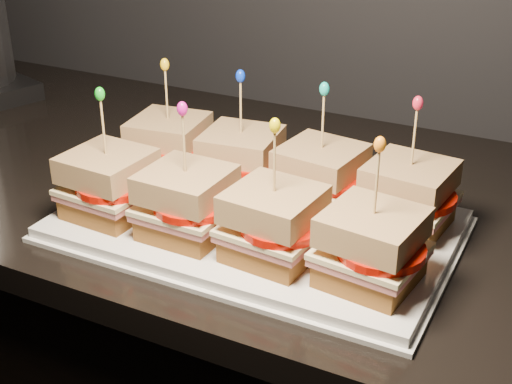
% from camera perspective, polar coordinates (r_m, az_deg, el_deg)
% --- Properties ---
extents(granite_slab, '(2.56, 0.66, 0.04)m').
position_cam_1_polar(granite_slab, '(1.04, -2.47, 0.40)').
color(granite_slab, black).
rests_on(granite_slab, cabinet).
extents(platter, '(0.47, 0.29, 0.02)m').
position_cam_1_polar(platter, '(0.88, 0.00, -2.69)').
color(platter, white).
rests_on(platter, granite_slab).
extents(platter_rim, '(0.48, 0.30, 0.01)m').
position_cam_1_polar(platter_rim, '(0.88, 0.00, -3.03)').
color(platter_rim, white).
rests_on(platter_rim, granite_slab).
extents(sandwich_0_bread_bot, '(0.10, 0.10, 0.03)m').
position_cam_1_polar(sandwich_0_bread_bot, '(1.00, -6.86, 2.21)').
color(sandwich_0_bread_bot, brown).
rests_on(sandwich_0_bread_bot, platter).
extents(sandwich_0_ham, '(0.11, 0.11, 0.01)m').
position_cam_1_polar(sandwich_0_ham, '(0.99, -6.91, 3.10)').
color(sandwich_0_ham, '#B05B56').
rests_on(sandwich_0_ham, sandwich_0_bread_bot).
extents(sandwich_0_cheese, '(0.11, 0.11, 0.01)m').
position_cam_1_polar(sandwich_0_cheese, '(0.99, -6.93, 3.47)').
color(sandwich_0_cheese, beige).
rests_on(sandwich_0_cheese, sandwich_0_ham).
extents(sandwich_0_tomato, '(0.09, 0.09, 0.01)m').
position_cam_1_polar(sandwich_0_tomato, '(0.98, -6.55, 3.63)').
color(sandwich_0_tomato, red).
rests_on(sandwich_0_tomato, sandwich_0_cheese).
extents(sandwich_0_bread_top, '(0.10, 0.10, 0.03)m').
position_cam_1_polar(sandwich_0_bread_top, '(0.98, -7.02, 4.97)').
color(sandwich_0_bread_top, brown).
rests_on(sandwich_0_bread_top, sandwich_0_tomato).
extents(sandwich_0_pick, '(0.00, 0.00, 0.09)m').
position_cam_1_polar(sandwich_0_pick, '(0.96, -7.17, 7.52)').
color(sandwich_0_pick, tan).
rests_on(sandwich_0_pick, sandwich_0_bread_top).
extents(sandwich_0_frill, '(0.01, 0.01, 0.02)m').
position_cam_1_polar(sandwich_0_frill, '(0.95, -7.32, 10.08)').
color(sandwich_0_frill, yellow).
rests_on(sandwich_0_frill, sandwich_0_pick).
extents(sandwich_1_bread_bot, '(0.10, 0.10, 0.03)m').
position_cam_1_polar(sandwich_1_bread_bot, '(0.95, -1.17, 0.98)').
color(sandwich_1_bread_bot, brown).
rests_on(sandwich_1_bread_bot, platter).
extents(sandwich_1_ham, '(0.11, 0.11, 0.01)m').
position_cam_1_polar(sandwich_1_ham, '(0.94, -1.18, 1.90)').
color(sandwich_1_ham, '#B05B56').
rests_on(sandwich_1_ham, sandwich_1_bread_bot).
extents(sandwich_1_cheese, '(0.11, 0.11, 0.01)m').
position_cam_1_polar(sandwich_1_cheese, '(0.94, -1.19, 2.29)').
color(sandwich_1_cheese, beige).
rests_on(sandwich_1_cheese, sandwich_1_ham).
extents(sandwich_1_tomato, '(0.09, 0.09, 0.01)m').
position_cam_1_polar(sandwich_1_tomato, '(0.92, -0.71, 2.44)').
color(sandwich_1_tomato, red).
rests_on(sandwich_1_tomato, sandwich_1_cheese).
extents(sandwich_1_bread_top, '(0.10, 0.10, 0.03)m').
position_cam_1_polar(sandwich_1_bread_top, '(0.93, -1.20, 3.87)').
color(sandwich_1_bread_top, brown).
rests_on(sandwich_1_bread_top, sandwich_1_tomato).
extents(sandwich_1_pick, '(0.00, 0.00, 0.09)m').
position_cam_1_polar(sandwich_1_pick, '(0.91, -1.23, 6.55)').
color(sandwich_1_pick, tan).
rests_on(sandwich_1_pick, sandwich_1_bread_top).
extents(sandwich_1_frill, '(0.01, 0.01, 0.02)m').
position_cam_1_polar(sandwich_1_frill, '(0.89, -1.26, 9.26)').
color(sandwich_1_frill, '#0730DE').
rests_on(sandwich_1_frill, sandwich_1_pick).
extents(sandwich_2_bread_bot, '(0.10, 0.10, 0.03)m').
position_cam_1_polar(sandwich_2_bread_bot, '(0.90, 5.10, -0.40)').
color(sandwich_2_bread_bot, brown).
rests_on(sandwich_2_bread_bot, platter).
extents(sandwich_2_ham, '(0.11, 0.11, 0.01)m').
position_cam_1_polar(sandwich_2_ham, '(0.90, 5.15, 0.55)').
color(sandwich_2_ham, '#B05B56').
rests_on(sandwich_2_ham, sandwich_2_bread_bot).
extents(sandwich_2_cheese, '(0.11, 0.11, 0.01)m').
position_cam_1_polar(sandwich_2_cheese, '(0.89, 5.16, 0.96)').
color(sandwich_2_cheese, beige).
rests_on(sandwich_2_cheese, sandwich_2_ham).
extents(sandwich_2_tomato, '(0.09, 0.09, 0.01)m').
position_cam_1_polar(sandwich_2_tomato, '(0.88, 5.76, 1.10)').
color(sandwich_2_tomato, red).
rests_on(sandwich_2_tomato, sandwich_2_cheese).
extents(sandwich_2_bread_top, '(0.10, 0.10, 0.03)m').
position_cam_1_polar(sandwich_2_bread_top, '(0.88, 5.24, 2.60)').
color(sandwich_2_bread_top, brown).
rests_on(sandwich_2_bread_top, sandwich_2_tomato).
extents(sandwich_2_pick, '(0.00, 0.00, 0.09)m').
position_cam_1_polar(sandwich_2_pick, '(0.86, 5.36, 5.38)').
color(sandwich_2_pick, tan).
rests_on(sandwich_2_pick, sandwich_2_bread_top).
extents(sandwich_2_frill, '(0.01, 0.01, 0.02)m').
position_cam_1_polar(sandwich_2_frill, '(0.85, 5.49, 8.22)').
color(sandwich_2_frill, '#12B5A9').
rests_on(sandwich_2_frill, sandwich_2_pick).
extents(sandwich_3_bread_bot, '(0.10, 0.10, 0.03)m').
position_cam_1_polar(sandwich_3_bread_bot, '(0.87, 11.90, -1.89)').
color(sandwich_3_bread_bot, brown).
rests_on(sandwich_3_bread_bot, platter).
extents(sandwich_3_ham, '(0.11, 0.11, 0.01)m').
position_cam_1_polar(sandwich_3_ham, '(0.87, 12.00, -0.91)').
color(sandwich_3_ham, '#B05B56').
rests_on(sandwich_3_ham, sandwich_3_bread_bot).
extents(sandwich_3_cheese, '(0.11, 0.11, 0.01)m').
position_cam_1_polar(sandwich_3_cheese, '(0.86, 12.05, -0.50)').
color(sandwich_3_cheese, beige).
rests_on(sandwich_3_cheese, sandwich_3_ham).
extents(sandwich_3_tomato, '(0.09, 0.09, 0.01)m').
position_cam_1_polar(sandwich_3_tomato, '(0.85, 12.75, -0.38)').
color(sandwich_3_tomato, red).
rests_on(sandwich_3_tomato, sandwich_3_cheese).
extents(sandwich_3_bread_top, '(0.10, 0.10, 0.03)m').
position_cam_1_polar(sandwich_3_bread_top, '(0.85, 12.22, 1.18)').
color(sandwich_3_bread_top, brown).
rests_on(sandwich_3_bread_top, sandwich_3_tomato).
extents(sandwich_3_pick, '(0.00, 0.00, 0.09)m').
position_cam_1_polar(sandwich_3_pick, '(0.83, 12.52, 4.04)').
color(sandwich_3_pick, tan).
rests_on(sandwich_3_pick, sandwich_3_bread_top).
extents(sandwich_3_frill, '(0.01, 0.01, 0.02)m').
position_cam_1_polar(sandwich_3_frill, '(0.82, 12.82, 6.95)').
color(sandwich_3_frill, red).
rests_on(sandwich_3_frill, sandwich_3_pick).
extents(sandwich_4_bread_bot, '(0.10, 0.10, 0.03)m').
position_cam_1_polar(sandwich_4_bread_bot, '(0.90, -11.53, -0.93)').
color(sandwich_4_bread_bot, brown).
rests_on(sandwich_4_bread_bot, platter).
extents(sandwich_4_ham, '(0.11, 0.10, 0.01)m').
position_cam_1_polar(sandwich_4_ham, '(0.89, -11.62, 0.02)').
color(sandwich_4_ham, '#B05B56').
rests_on(sandwich_4_ham, sandwich_4_bread_bot).
extents(sandwich_4_cheese, '(0.11, 0.10, 0.01)m').
position_cam_1_polar(sandwich_4_cheese, '(0.89, -11.66, 0.42)').
color(sandwich_4_cheese, beige).
rests_on(sandwich_4_cheese, sandwich_4_ham).
extents(sandwich_4_tomato, '(0.09, 0.09, 0.01)m').
position_cam_1_polar(sandwich_4_tomato, '(0.88, -11.32, 0.56)').
color(sandwich_4_tomato, red).
rests_on(sandwich_4_tomato, sandwich_4_cheese).
extents(sandwich_4_bread_top, '(0.10, 0.10, 0.03)m').
position_cam_1_polar(sandwich_4_bread_top, '(0.88, -11.83, 2.06)').
color(sandwich_4_bread_top, brown).
rests_on(sandwich_4_bread_top, sandwich_4_tomato).
extents(sandwich_4_pick, '(0.00, 0.00, 0.09)m').
position_cam_1_polar(sandwich_4_pick, '(0.86, -12.10, 4.84)').
color(sandwich_4_pick, tan).
rests_on(sandwich_4_pick, sandwich_4_bread_top).
extents(sandwich_4_frill, '(0.01, 0.01, 0.02)m').
position_cam_1_polar(sandwich_4_frill, '(0.85, -12.39, 7.67)').
color(sandwich_4_frill, green).
rests_on(sandwich_4_frill, sandwich_4_pick).
extents(sandwich_5_bread_bot, '(0.09, 0.09, 0.03)m').
position_cam_1_polar(sandwich_5_bread_bot, '(0.84, -5.48, -2.53)').
color(sandwich_5_bread_bot, brown).
rests_on(sandwich_5_bread_bot, platter).
extents(sandwich_5_ham, '(0.10, 0.10, 0.01)m').
position_cam_1_polar(sandwich_5_ham, '(0.83, -5.53, -1.52)').
color(sandwich_5_ham, '#B05B56').
rests_on(sandwich_5_ham, sandwich_5_bread_bot).
extents(sandwich_5_cheese, '(0.11, 0.10, 0.01)m').
position_cam_1_polar(sandwich_5_cheese, '(0.83, -5.55, -1.09)').
color(sandwich_5_cheese, beige).
rests_on(sandwich_5_cheese, sandwich_5_ham).
extents(sandwich_5_tomato, '(0.09, 0.09, 0.01)m').
position_cam_1_polar(sandwich_5_tomato, '(0.82, -5.08, -0.98)').
color(sandwich_5_tomato, red).
rests_on(sandwich_5_tomato, sandwich_5_cheese).
extents(sandwich_5_bread_top, '(0.10, 0.10, 0.03)m').
position_cam_1_polar(sandwich_5_bread_top, '(0.82, -5.63, 0.64)').
color(sandwich_5_bread_top, brown).
rests_on(sandwich_5_bread_top, sandwich_5_tomato).
extents(sandwich_5_pick, '(0.00, 0.00, 0.09)m').
position_cam_1_polar(sandwich_5_pick, '(0.80, -5.78, 3.61)').
color(sandwich_5_pick, tan).
rests_on(sandwich_5_pick, sandwich_5_bread_top).
extents(sandwich_5_frill, '(0.01, 0.01, 0.02)m').
position_cam_1_polar(sandwich_5_frill, '(0.78, -5.92, 6.64)').
color(sandwich_5_frill, '#CA1296').
rests_on(sandwich_5_frill, sandwich_5_pick).
extents(sandwich_6_bread_bot, '(0.10, 0.10, 0.03)m').
position_cam_1_polar(sandwich_6_bread_bot, '(0.80, 1.40, -4.30)').
color(sandwich_6_bread_bot, brown).
rests_on(sandwich_6_bread_bot, platter).
extents(sandwich_6_ham, '(0.11, 0.11, 0.01)m').
position_cam_1_polar(sandwich_6_ham, '(0.79, 1.41, -3.25)').
color(sandwich_6_ham, '#B05B56').
rests_on(sandwich_6_ham, sandwich_6_bread_bot).
extents(sandwich_6_cheese, '(0.11, 0.11, 0.01)m').
position_cam_1_polar(sandwich_6_cheese, '(0.78, 1.42, -2.80)').
color(sandwich_6_cheese, beige).
rests_on(sandwich_6_cheese, sandwich_6_ham).
extents(sandwich_6_tomato, '(0.09, 0.09, 0.01)m').
position_cam_1_polar(sandwich_6_tomato, '(0.77, 2.04, -2.71)').
color(sandwich_6_tomato, red).
rests_on(sandwich_6_tomato, sandwich_6_cheese).
extents(sandwich_6_bread_top, '(0.10, 0.10, 0.03)m').
position_cam_1_polar(sandwich_6_bread_top, '(0.77, 1.44, -0.99)').
color(sandwich_6_bread_top, brown).
rests_on(sandwich_6_bread_top, sandwich_6_tomato).
extents(sandwich_6_pick, '(0.00, 0.00, 0.09)m').
position_cam_1_polar(sandwich_6_pick, '(0.75, 1.48, 2.13)').
color(sandwich_6_pick, tan).
rests_on(sandwich_6_pick, sandwich_6_bread_top).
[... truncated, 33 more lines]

